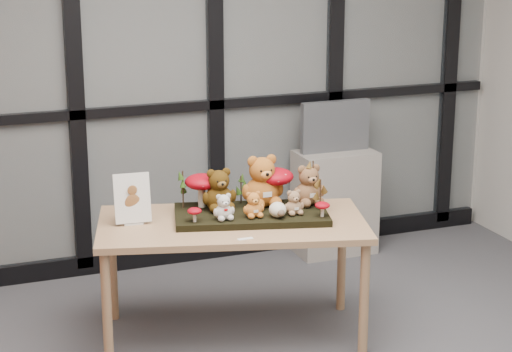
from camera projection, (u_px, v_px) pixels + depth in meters
name	position (u px, v px, depth m)	size (l,w,h in m)	color
room_shell	(309.00, 67.00, 3.45)	(5.00, 5.00, 5.00)	#BAB8B0
glass_partition	(146.00, 51.00, 5.75)	(4.90, 0.06, 2.78)	#2D383F
display_table	(232.00, 234.00, 4.93)	(1.55, 1.05, 0.66)	#A87F5B
diorama_tray	(251.00, 215.00, 4.96)	(0.81, 0.41, 0.04)	black
bear_pooh_yellow	(262.00, 178.00, 5.02)	(0.24, 0.22, 0.31)	#B1601F
bear_brown_medium	(219.00, 187.00, 4.96)	(0.19, 0.17, 0.25)	#452D0A
bear_tan_back	(309.00, 183.00, 5.06)	(0.19, 0.17, 0.25)	brown
bear_small_yellow	(253.00, 203.00, 4.85)	(0.12, 0.11, 0.15)	orange
bear_white_bow	(224.00, 205.00, 4.81)	(0.12, 0.11, 0.15)	silver
bear_beige_small	(294.00, 201.00, 4.90)	(0.11, 0.10, 0.15)	#A17954
plush_cream_hedgehog	(278.00, 209.00, 4.86)	(0.07, 0.06, 0.09)	white
mushroom_back_left	(202.00, 189.00, 5.01)	(0.18, 0.18, 0.20)	maroon
mushroom_back_right	(275.00, 184.00, 5.07)	(0.20, 0.20, 0.22)	maroon
mushroom_front_left	(195.00, 214.00, 4.78)	(0.07, 0.07, 0.08)	maroon
mushroom_front_right	(322.00, 209.00, 4.86)	(0.08, 0.08, 0.09)	maroon
sprig_green_far_left	(183.00, 189.00, 5.00)	(0.05, 0.05, 0.21)	#15340C
sprig_green_mid_left	(208.00, 188.00, 5.06)	(0.05, 0.05, 0.18)	#15340C
sprig_dry_far_right	(313.00, 183.00, 5.05)	(0.05, 0.05, 0.25)	brown
sprig_dry_mid_right	(320.00, 195.00, 4.96)	(0.05, 0.05, 0.17)	brown
sprig_green_centre	(241.00, 189.00, 5.09)	(0.05, 0.05, 0.16)	#15340C
sign_holder	(132.00, 201.00, 4.84)	(0.19, 0.07, 0.27)	silver
label_card	(245.00, 239.00, 4.64)	(0.08, 0.03, 0.00)	white
cabinet	(335.00, 202.00, 6.28)	(0.53, 0.31, 0.71)	gray
monitor	(335.00, 126.00, 6.16)	(0.48, 0.05, 0.34)	#505358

